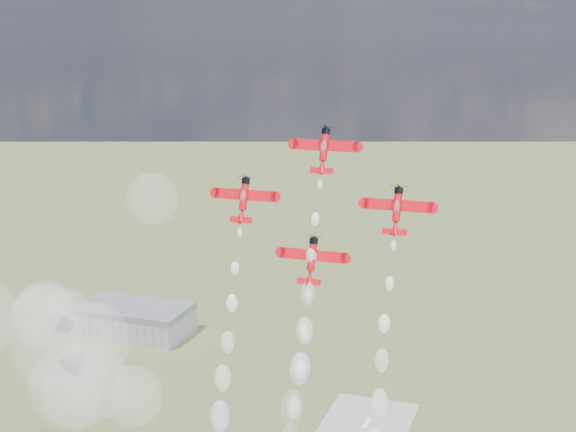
% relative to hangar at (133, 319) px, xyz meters
% --- Properties ---
extents(hangar, '(50.00, 28.00, 13.00)m').
position_rel_hangar_xyz_m(hangar, '(0.00, 0.00, 0.00)').
color(hangar, gray).
rests_on(hangar, ground).
extents(plane_lead, '(12.75, 5.68, 8.74)m').
position_rel_hangar_xyz_m(plane_lead, '(134.54, -155.54, 104.65)').
color(plane_lead, red).
rests_on(plane_lead, ground).
extents(plane_left, '(12.75, 5.68, 8.74)m').
position_rel_hangar_xyz_m(plane_left, '(119.43, -159.27, 94.75)').
color(plane_left, red).
rests_on(plane_left, ground).
extents(plane_right, '(12.75, 5.68, 8.74)m').
position_rel_hangar_xyz_m(plane_right, '(149.65, -159.27, 94.75)').
color(plane_right, red).
rests_on(plane_right, ground).
extents(plane_slot, '(12.75, 5.68, 8.74)m').
position_rel_hangar_xyz_m(plane_slot, '(134.54, -162.99, 84.85)').
color(plane_slot, red).
rests_on(plane_slot, ground).
extents(smoke_trail_lead, '(5.14, 22.49, 55.31)m').
position_rel_hangar_xyz_m(smoke_trail_lead, '(134.36, -173.48, 56.91)').
color(smoke_trail_lead, white).
rests_on(smoke_trail_lead, plane_lead).
extents(drifted_smoke_cloud, '(65.36, 38.77, 58.24)m').
position_rel_hangar_xyz_m(drifted_smoke_cloud, '(66.04, -153.38, 57.35)').
color(drifted_smoke_cloud, white).
rests_on(drifted_smoke_cloud, ground).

